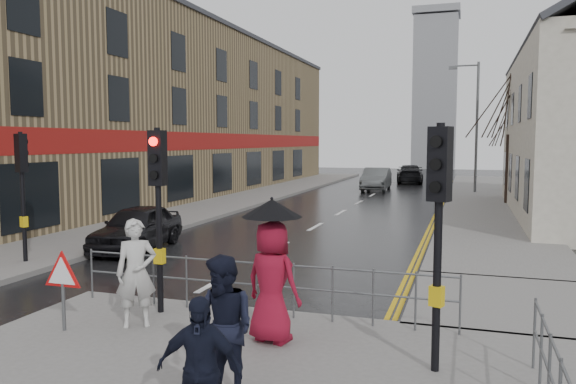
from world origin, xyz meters
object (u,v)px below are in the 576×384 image
Objects in this scene: pedestrian_d at (199,370)px; car_mid at (376,179)px; pedestrian_with_umbrella at (272,268)px; car_parked at (137,227)px; pedestrian_a at (136,273)px; pedestrian_b at (224,327)px.

pedestrian_d is 32.60m from car_mid.
car_parked is at bearing 135.56° from pedestrian_with_umbrella.
pedestrian_a reaches higher than pedestrian_d.
pedestrian_d reaches higher than car_mid.
pedestrian_d is at bearing -60.42° from car_parked.
car_parked is (-6.96, 9.60, -0.24)m from pedestrian_d.
pedestrian_d reaches higher than car_parked.
pedestrian_d is 0.34× the size of car_mid.
car_parked is 0.87× the size of car_mid.
pedestrian_a reaches higher than pedestrian_b.
pedestrian_b reaches higher than pedestrian_d.
car_mid is at bearing 95.78° from pedestrian_with_umbrella.
car_mid is at bearing 57.93° from pedestrian_a.
pedestrian_b is at bearing -86.20° from car_mid.
pedestrian_with_umbrella reaches higher than pedestrian_a.
pedestrian_d is at bearing -84.84° from pedestrian_with_umbrella.
pedestrian_b is at bearing -58.04° from car_parked.
car_mid is (-2.97, 29.38, -0.56)m from pedestrian_with_umbrella.
pedestrian_with_umbrella is 3.09m from pedestrian_d.
pedestrian_a is at bearing -63.50° from car_parked.
pedestrian_with_umbrella is 29.54m from car_mid.
car_parked is at bearing 117.34° from pedestrian_d.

